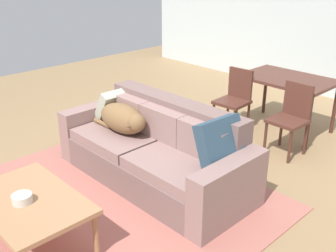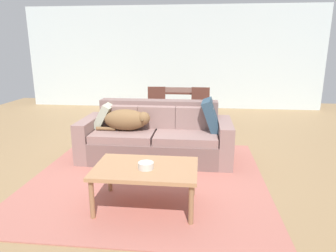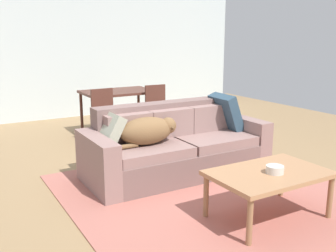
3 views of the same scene
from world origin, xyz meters
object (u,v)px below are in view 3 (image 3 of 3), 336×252
Objects in this scene: dining_chair_near_right at (158,109)px; dining_table at (118,95)px; coffee_table at (269,177)px; dining_chair_near_left at (106,114)px; throw_pillow_by_left_arm at (110,131)px; dog_on_left_cushion at (148,130)px; couch at (175,147)px; bowl_on_coffee_table at (275,169)px; throw_pillow_by_right_arm at (226,113)px.

dining_table is at bearing 127.57° from dining_chair_near_right.
coffee_table is 1.25× the size of dining_chair_near_left.
throw_pillow_by_left_arm is at bearing -115.49° from dining_table.
dining_table is (0.62, 2.31, 0.05)m from dog_on_left_cushion.
dining_chair_near_right is (0.65, 1.60, 0.16)m from couch.
dining_chair_near_left reaches higher than couch.
couch reaches higher than bowl_on_coffee_table.
bowl_on_coffee_table is at bearing -76.58° from coffee_table.
dining_chair_near_left is at bearing 96.44° from bowl_on_coffee_table.
dining_chair_near_right is at bearing 68.01° from couch.
coffee_table is (0.92, -1.54, -0.22)m from throw_pillow_by_left_arm.
throw_pillow_by_right_arm is at bearing 66.23° from bowl_on_coffee_table.
dining_chair_near_left is at bearing 84.55° from dog_on_left_cushion.
dining_chair_near_left is at bearing -129.97° from dining_table.
throw_pillow_by_right_arm is 2.23m from dining_table.
throw_pillow_by_left_arm is 2.41× the size of bowl_on_coffee_table.
dog_on_left_cushion reaches higher than coffee_table.
couch is at bearing -176.10° from throw_pillow_by_right_arm.
dog_on_left_cushion is 1.53m from bowl_on_coffee_table.
couch is at bearing -110.41° from dining_chair_near_right.
dining_chair_near_right is at bearing 46.44° from throw_pillow_by_left_arm.
coffee_table is 1.23× the size of dining_chair_near_right.
throw_pillow_by_left_arm is (-0.82, 0.06, 0.30)m from couch.
throw_pillow_by_right_arm is 0.55× the size of dining_chair_near_right.
bowl_on_coffee_table is at bearing -91.36° from dining_table.
coffee_table is 0.89× the size of dining_table.
couch is 1.69m from dining_chair_near_left.
couch is 5.79× the size of throw_pillow_by_left_arm.
dining_table is (-0.61, 2.15, -0.00)m from throw_pillow_by_right_arm.
dining_chair_near_right is at bearing 96.36° from throw_pillow_by_right_arm.
dog_on_left_cushion is at bearing -105.05° from dining_table.
bowl_on_coffee_table is 0.19× the size of dining_chair_near_left.
dog_on_left_cushion is at bearing 110.42° from bowl_on_coffee_table.
couch is at bearing 94.37° from bowl_on_coffee_table.
bowl_on_coffee_table is at bearing -59.57° from throw_pillow_by_left_arm.
dining_table is at bearing 75.00° from dog_on_left_cushion.
dog_on_left_cushion is 2.39m from dining_table.
throw_pillow_by_right_arm is (1.64, -0.00, 0.04)m from throw_pillow_by_left_arm.
coffee_table is (0.52, -1.38, -0.20)m from dog_on_left_cushion.
couch is 1.55m from bowl_on_coffee_table.
dog_on_left_cushion is at bearing -120.31° from dining_chair_near_right.
throw_pillow_by_left_arm is 2.38m from dining_table.
throw_pillow_by_right_arm is 1.94m from dining_chair_near_left.
throw_pillow_by_right_arm reaches higher than bowl_on_coffee_table.
coffee_table is 6.70× the size of bowl_on_coffee_table.
couch is at bearing -3.99° from throw_pillow_by_left_arm.
dog_on_left_cushion is 1.24m from throw_pillow_by_right_arm.
dog_on_left_cushion is at bearing -98.95° from dining_chair_near_left.
throw_pillow_by_right_arm is at bearing 65.13° from coffee_table.
dog_on_left_cushion is at bearing 110.67° from coffee_table.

